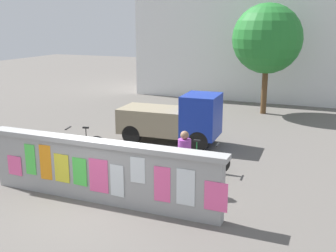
{
  "coord_description": "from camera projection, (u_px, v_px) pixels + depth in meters",
  "views": [
    {
      "loc": [
        5.15,
        -8.17,
        4.34
      ],
      "look_at": [
        0.73,
        2.56,
        1.4
      ],
      "focal_mm": 44.44,
      "sensor_mm": 36.0,
      "label": 1
    }
  ],
  "objects": [
    {
      "name": "bicycle_near",
      "position": [
        202.0,
        160.0,
        12.26
      ],
      "size": [
        1.71,
        0.44,
        0.95
      ],
      "color": "black",
      "rests_on": "ground"
    },
    {
      "name": "tree_roadside",
      "position": [
        267.0,
        39.0,
        19.18
      ],
      "size": [
        3.23,
        3.23,
        5.15
      ],
      "color": "brown",
      "rests_on": "ground"
    },
    {
      "name": "motorcycle",
      "position": [
        124.0,
        162.0,
        11.77
      ],
      "size": [
        1.87,
        0.7,
        0.87
      ],
      "color": "black",
      "rests_on": "ground"
    },
    {
      "name": "ground",
      "position": [
        201.0,
        127.0,
        17.46
      ],
      "size": [
        60.0,
        60.0,
        0.0
      ],
      "primitive_type": "plane",
      "color": "#605B56"
    },
    {
      "name": "auto_rickshaw_truck",
      "position": [
        175.0,
        119.0,
        14.98
      ],
      "size": [
        3.66,
        1.66,
        1.85
      ],
      "color": "black",
      "rests_on": "ground"
    },
    {
      "name": "building_background",
      "position": [
        246.0,
        38.0,
        24.52
      ],
      "size": [
        12.37,
        5.24,
        6.6
      ],
      "color": "silver",
      "rests_on": "ground"
    },
    {
      "name": "poster_wall",
      "position": [
        100.0,
        171.0,
        10.09
      ],
      "size": [
        6.4,
        0.42,
        1.57
      ],
      "color": "#9D9D9D",
      "rests_on": "ground"
    },
    {
      "name": "bicycle_far",
      "position": [
        82.0,
        144.0,
        13.82
      ],
      "size": [
        1.69,
        0.49,
        0.95
      ],
      "color": "black",
      "rests_on": "ground"
    },
    {
      "name": "person_walking",
      "position": [
        184.0,
        155.0,
        10.72
      ],
      "size": [
        0.37,
        0.37,
        1.62
      ],
      "color": "yellow",
      "rests_on": "ground"
    }
  ]
}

